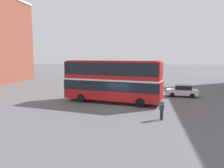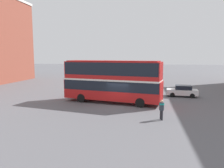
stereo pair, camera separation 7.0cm
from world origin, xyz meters
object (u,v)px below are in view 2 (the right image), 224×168
object	(u,v)px
parked_car_kerb_near	(116,80)
parked_car_kerb_far	(182,91)
double_decker_bus	(112,79)
pedestrian_foreground	(162,108)

from	to	relation	value
parked_car_kerb_near	parked_car_kerb_far	bearing A→B (deg)	-56.89
double_decker_bus	parked_car_kerb_near	bearing A→B (deg)	108.37
pedestrian_foreground	parked_car_kerb_near	distance (m)	23.77
parked_car_kerb_near	pedestrian_foreground	bearing A→B (deg)	-83.19
double_decker_bus	parked_car_kerb_near	distance (m)	16.66
pedestrian_foreground	parked_car_kerb_far	xyz separation A→B (m)	(3.48, 11.57, -0.30)
double_decker_bus	parked_car_kerb_near	world-z (taller)	double_decker_bus
double_decker_bus	pedestrian_foreground	bearing A→B (deg)	-37.53
double_decker_bus	parked_car_kerb_far	size ratio (longest dim) A/B	2.80
pedestrian_foreground	parked_car_kerb_near	bearing A→B (deg)	-91.17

